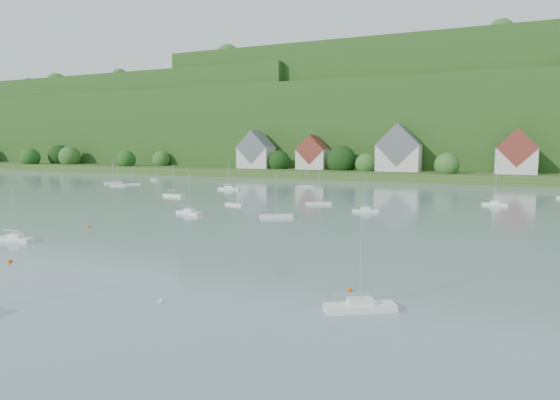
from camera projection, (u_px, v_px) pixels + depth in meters
name	position (u px, v px, depth m)	size (l,w,h in m)	color
far_shore_strip	(391.00, 173.00, 194.33)	(600.00, 60.00, 3.00)	#2E4C1C
forested_ridge	(415.00, 126.00, 254.33)	(620.00, 181.22, 69.89)	#1E4516
village_building_0	(256.00, 153.00, 202.90)	(14.00, 10.40, 16.00)	beige
village_building_1	(313.00, 155.00, 195.10)	(12.00, 9.36, 14.00)	beige
village_building_2	(399.00, 152.00, 180.39)	(16.00, 11.44, 18.00)	beige
village_building_3	(516.00, 155.00, 163.10)	(13.00, 10.40, 15.50)	beige
near_sailboat_3	(360.00, 306.00, 37.54)	(5.72, 4.22, 7.67)	white
near_sailboat_6	(15.00, 238.00, 64.67)	(5.51, 1.91, 7.30)	white
mooring_buoy_0	(10.00, 263.00, 53.02)	(0.47, 0.47, 0.47)	#ED5301
mooring_buoy_1	(161.00, 302.00, 39.74)	(0.39, 0.39, 0.39)	white
mooring_buoy_2	(349.00, 291.00, 42.66)	(0.44, 0.44, 0.44)	#ED5301
mooring_buoy_3	(89.00, 227.00, 75.45)	(0.47, 0.47, 0.47)	#ED5301
far_sailboat_cluster	(363.00, 197.00, 115.02)	(192.46, 71.01, 8.71)	white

